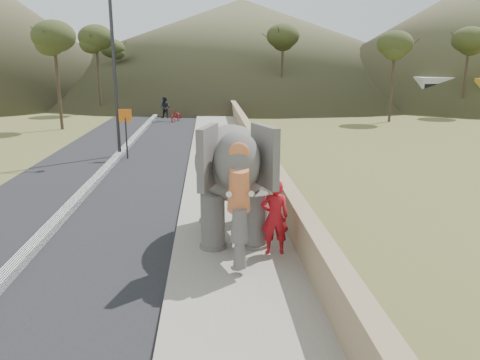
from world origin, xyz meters
name	(u,v)px	position (x,y,z in m)	size (l,w,h in m)	color
ground	(242,315)	(0.00, 0.00, 0.00)	(160.00, 160.00, 0.00)	olive
road	(95,183)	(-5.00, 10.00, 0.01)	(7.00, 120.00, 0.03)	black
median	(95,181)	(-5.00, 10.00, 0.11)	(0.35, 120.00, 0.22)	black
walkway	(224,180)	(0.00, 10.00, 0.07)	(3.00, 120.00, 0.15)	#9E9687
parapet	(266,167)	(1.65, 10.00, 0.55)	(0.30, 120.00, 1.10)	tan
lamppost	(120,55)	(-4.69, 15.41, 4.87)	(1.76, 0.36, 8.00)	#28292D
signboard	(126,125)	(-4.50, 14.68, 1.64)	(0.60, 0.08, 2.40)	#2D2D33
distant_car	(427,103)	(20.08, 35.39, 0.72)	(1.70, 4.23, 1.44)	#B5B5BC
bus_white	(474,94)	(24.63, 35.45, 1.55)	(2.50, 11.00, 3.10)	silver
hill_far	(242,45)	(5.00, 70.00, 7.00)	(80.00, 80.00, 14.00)	brown
elephant_and_man	(232,178)	(0.02, 3.92, 1.66)	(2.37, 4.25, 3.05)	slate
motorcyclist	(171,112)	(-3.44, 28.85, 0.76)	(1.88, 1.83, 1.93)	maroon
trees	(222,71)	(0.59, 29.12, 3.86)	(41.22, 43.59, 8.70)	#473828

